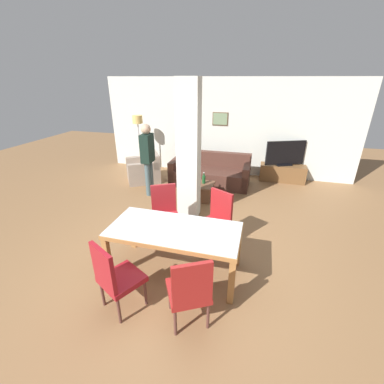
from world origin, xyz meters
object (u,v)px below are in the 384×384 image
object	(u,v)px
bottle	(204,179)
dining_chair_far_left	(165,211)
dining_chair_near_left	(115,276)
armchair	(145,171)
dining_chair_near_right	(190,290)
sofa	(210,174)
tv_stand	(282,173)
standing_person	(148,155)
dining_table	(175,237)
floor_lamp	(138,126)
tv_screen	(285,154)
coffee_table	(198,191)
dining_chair_far_right	(216,218)

from	to	relation	value
bottle	dining_chair_far_left	bearing A→B (deg)	-99.41
dining_chair_near_left	armchair	bearing A→B (deg)	138.82
dining_chair_far_left	dining_chair_near_right	size ratio (longest dim) A/B	1.00
sofa	tv_stand	size ratio (longest dim) A/B	1.72
standing_person	dining_table	bearing A→B (deg)	29.49
sofa	bottle	world-z (taller)	sofa
dining_table	dining_chair_near_right	distance (m)	0.95
dining_chair_near_right	floor_lamp	xyz separation A→B (m)	(-2.88, 4.76, 0.88)
armchair	tv_screen	distance (m)	3.89
bottle	tv_screen	distance (m)	2.53
bottle	standing_person	bearing A→B (deg)	-175.65
dining_chair_far_left	bottle	world-z (taller)	dining_chair_far_left
dining_table	floor_lamp	xyz separation A→B (m)	(-2.43, 3.93, 0.81)
sofa	tv_stand	world-z (taller)	sofa
armchair	bottle	size ratio (longest dim) A/B	4.30
armchair	tv_stand	size ratio (longest dim) A/B	0.95
dining_table	tv_screen	bearing A→B (deg)	68.24
dining_chair_near_left	coffee_table	distance (m)	3.41
coffee_table	sofa	bearing A→B (deg)	85.92
dining_chair_near_left	armchair	xyz separation A→B (m)	(-1.57, 4.16, -0.25)
tv_stand	floor_lamp	distance (m)	4.31
sofa	coffee_table	size ratio (longest dim) A/B	2.90
coffee_table	tv_stand	size ratio (longest dim) A/B	0.59
dining_chair_near_left	floor_lamp	xyz separation A→B (m)	(-1.97, 4.78, 0.88)
dining_table	coffee_table	size ratio (longest dim) A/B	2.57
dining_table	coffee_table	world-z (taller)	dining_table
dining_table	tv_screen	xyz separation A→B (m)	(1.70, 4.27, 0.19)
standing_person	floor_lamp	bearing A→B (deg)	-149.05
dining_table	floor_lamp	world-z (taller)	floor_lamp
dining_table	standing_person	xyz separation A→B (m)	(-1.51, 2.50, 0.40)
armchair	coffee_table	bearing A→B (deg)	-146.29
dining_chair_far_left	coffee_table	distance (m)	1.75
armchair	tv_stand	bearing A→B (deg)	-107.95
dining_chair_far_right	armchair	size ratio (longest dim) A/B	0.85
coffee_table	tv_screen	bearing A→B (deg)	41.22
dining_chair_far_left	dining_chair_near_right	world-z (taller)	same
sofa	armchair	xyz separation A→B (m)	(-1.82, -0.28, -0.00)
bottle	dining_chair_far_right	bearing A→B (deg)	-70.75
dining_chair_near_right	bottle	size ratio (longest dim) A/B	3.66
dining_table	armchair	bearing A→B (deg)	121.51
bottle	coffee_table	bearing A→B (deg)	-150.18
standing_person	dining_chair_far_left	bearing A→B (deg)	30.44
dining_chair_near_left	coffee_table	bearing A→B (deg)	115.15
dining_chair_near_left	coffee_table	xyz separation A→B (m)	(0.18, 3.39, -0.33)
tv_stand	dining_table	bearing A→B (deg)	-111.76
dining_chair_near_left	tv_screen	xyz separation A→B (m)	(2.16, 5.13, 0.27)
dining_table	standing_person	bearing A→B (deg)	121.17
bottle	standing_person	size ratio (longest dim) A/B	0.16
dining_chair_far_left	floor_lamp	size ratio (longest dim) A/B	0.58
dining_chair_far_right	standing_person	xyz separation A→B (m)	(-1.97, 1.68, 0.47)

